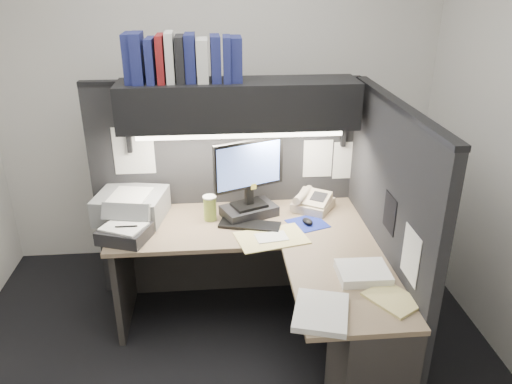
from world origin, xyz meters
TOP-DOWN VIEW (x-y plane):
  - floor at (0.00, 0.00)m, footprint 3.50×3.50m
  - wall_back at (0.00, 1.50)m, footprint 3.50×0.04m
  - wall_front at (0.00, -1.50)m, footprint 3.50×0.04m
  - partition_back at (0.03, 0.93)m, footprint 1.90×0.06m
  - partition_right at (0.98, 0.18)m, footprint 0.06×1.50m
  - desk at (0.43, -0.00)m, footprint 1.70×1.53m
  - overhead_shelf at (0.12, 0.75)m, footprint 1.55×0.34m
  - task_light_tube at (0.12, 0.61)m, footprint 1.32×0.04m
  - monitor at (0.18, 0.66)m, footprint 0.48×0.35m
  - keyboard at (0.17, 0.50)m, footprint 0.43×0.24m
  - mousepad at (0.57, 0.50)m, footprint 0.30×0.29m
  - mouse at (0.56, 0.50)m, footprint 0.09×0.11m
  - telephone at (0.64, 0.73)m, footprint 0.35×0.35m
  - coffee_cup at (-0.09, 0.63)m, footprint 0.09×0.09m
  - printer at (-0.62, 0.71)m, footprint 0.51×0.46m
  - notebook_stack at (-0.63, 0.39)m, footprint 0.36×0.33m
  - open_folder at (0.30, 0.33)m, footprint 0.49×0.38m
  - paper_stack_a at (0.75, -0.15)m, footprint 0.28×0.24m
  - paper_stack_b at (0.45, -0.46)m, footprint 0.34×0.39m
  - manila_stack at (0.85, -0.38)m, footprint 0.31×0.33m
  - binder_row at (-0.22, 0.76)m, footprint 0.72×0.25m
  - pinned_papers at (0.42, 0.56)m, footprint 1.76×1.31m

SIDE VIEW (x-z plane):
  - floor at x=0.00m, z-range 0.00..0.00m
  - desk at x=0.43m, z-range 0.08..0.81m
  - mousepad at x=0.57m, z-range 0.73..0.73m
  - open_folder at x=0.30m, z-range 0.73..0.74m
  - manila_stack at x=0.85m, z-range 0.73..0.75m
  - keyboard at x=0.17m, z-range 0.73..0.75m
  - paper_stack_b at x=0.45m, z-range 0.73..0.76m
  - mouse at x=0.56m, z-range 0.73..0.77m
  - paper_stack_a at x=0.75m, z-range 0.73..0.78m
  - notebook_stack at x=-0.63m, z-range 0.73..0.82m
  - telephone at x=0.64m, z-range 0.73..0.83m
  - partition_back at x=0.03m, z-range 0.00..1.60m
  - partition_right at x=0.98m, z-range 0.00..1.60m
  - coffee_cup at x=-0.09m, z-range 0.73..0.89m
  - printer at x=-0.62m, z-range 0.73..0.91m
  - monitor at x=0.18m, z-range 0.67..1.22m
  - pinned_papers at x=0.42m, z-range 0.80..1.31m
  - task_light_tube at x=0.12m, z-range 1.31..1.35m
  - wall_back at x=0.00m, z-range 0.00..2.70m
  - wall_front at x=0.00m, z-range 0.00..2.70m
  - overhead_shelf at x=0.12m, z-range 1.35..1.65m
  - binder_row at x=-0.22m, z-range 1.64..1.94m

